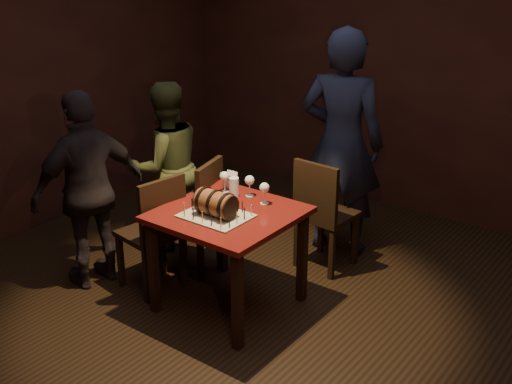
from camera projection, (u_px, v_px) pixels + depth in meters
room_shell at (244, 127)px, 4.08m from camera, size 5.04×5.04×2.80m
pub_table at (228, 226)px, 4.49m from camera, size 0.90×0.90×0.75m
cake_board at (216, 216)px, 4.37m from camera, size 0.45×0.35×0.01m
barrel_cake at (216, 203)px, 4.33m from camera, size 0.33×0.19×0.19m
birthday_candles at (216, 210)px, 4.35m from camera, size 0.40×0.30×0.09m
wine_glass_left at (224, 177)px, 4.75m from camera, size 0.07×0.07×0.16m
wine_glass_mid at (250, 181)px, 4.67m from camera, size 0.07×0.07×0.16m
wine_glass_right at (264, 189)px, 4.54m from camera, size 0.07×0.07×0.16m
pint_of_ale at (234, 188)px, 4.67m from camera, size 0.07×0.07×0.15m
menu_card at (229, 181)px, 4.82m from camera, size 0.10×0.05×0.13m
chair_back at (322, 209)px, 5.06m from camera, size 0.42×0.42×0.93m
chair_left_rear at (199, 210)px, 5.04m from camera, size 0.49×0.49×0.93m
chair_left_front at (156, 228)px, 4.74m from camera, size 0.45×0.45×0.93m
person_back at (341, 143)px, 5.26m from camera, size 0.78×0.62×1.89m
person_left_rear at (165, 166)px, 5.40m from camera, size 0.78×0.86×1.45m
person_left_front at (89, 190)px, 4.79m from camera, size 0.56×0.95×1.52m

